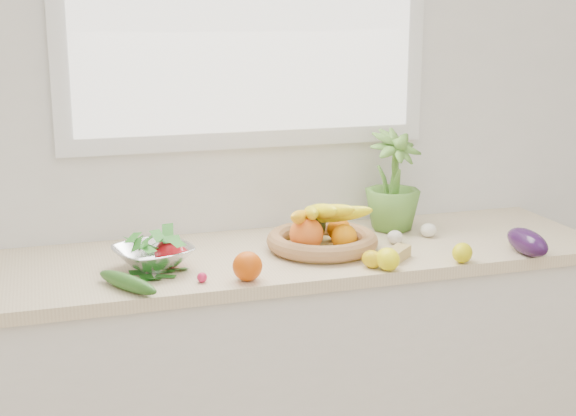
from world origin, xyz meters
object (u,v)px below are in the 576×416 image
object	(u,v)px
apple	(169,253)
fruit_basket	(321,234)
potted_herb	(393,180)
colander_with_spinach	(153,251)
eggplant	(527,242)
cucumber	(127,282)

from	to	relation	value
apple	fruit_basket	size ratio (longest dim) A/B	0.23
potted_herb	colander_with_spinach	xyz separation A→B (m)	(-0.88, -0.21, -0.12)
apple	eggplant	xyz separation A→B (m)	(1.12, -0.21, -0.00)
eggplant	cucumber	distance (m)	1.27
eggplant	colander_with_spinach	world-z (taller)	colander_with_spinach
eggplant	fruit_basket	distance (m)	0.66
potted_herb	eggplant	bearing A→B (deg)	-54.25
cucumber	potted_herb	xyz separation A→B (m)	(0.98, 0.37, 0.16)
apple	potted_herb	bearing A→B (deg)	13.29
eggplant	apple	bearing A→B (deg)	169.48
cucumber	fruit_basket	distance (m)	0.68
apple	eggplant	world-z (taller)	apple
cucumber	colander_with_spinach	bearing A→B (deg)	58.84
eggplant	fruit_basket	bearing A→B (deg)	158.48
apple	fruit_basket	bearing A→B (deg)	3.95
eggplant	potted_herb	distance (m)	0.52
potted_herb	apple	bearing A→B (deg)	-166.71
potted_herb	fruit_basket	xyz separation A→B (m)	(-0.33, -0.16, -0.13)
fruit_basket	colander_with_spinach	world-z (taller)	fruit_basket
eggplant	cucumber	world-z (taller)	eggplant
apple	cucumber	xyz separation A→B (m)	(-0.15, -0.17, -0.02)
potted_herb	colander_with_spinach	size ratio (longest dim) A/B	1.22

